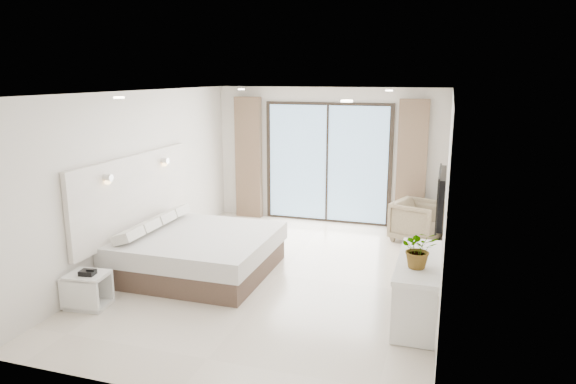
{
  "coord_description": "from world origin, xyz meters",
  "views": [
    {
      "loc": [
        2.27,
        -6.83,
        2.93
      ],
      "look_at": [
        0.01,
        0.4,
        1.2
      ],
      "focal_mm": 32.0,
      "sensor_mm": 36.0,
      "label": 1
    }
  ],
  "objects_px": {
    "bed": "(198,252)",
    "nightstand": "(88,290)",
    "console_desk": "(418,275)",
    "armchair": "(418,219)"
  },
  "relations": [
    {
      "from": "bed",
      "to": "nightstand",
      "type": "bearing_deg",
      "value": -117.81
    },
    {
      "from": "nightstand",
      "to": "armchair",
      "type": "distance_m",
      "value": 5.6
    },
    {
      "from": "nightstand",
      "to": "armchair",
      "type": "xyz_separation_m",
      "value": [
        3.87,
        4.05,
        0.18
      ]
    },
    {
      "from": "console_desk",
      "to": "armchair",
      "type": "distance_m",
      "value": 3.12
    },
    {
      "from": "bed",
      "to": "console_desk",
      "type": "relative_size",
      "value": 1.34
    },
    {
      "from": "bed",
      "to": "console_desk",
      "type": "height_order",
      "value": "console_desk"
    },
    {
      "from": "nightstand",
      "to": "armchair",
      "type": "relative_size",
      "value": 0.66
    },
    {
      "from": "armchair",
      "to": "nightstand",
      "type": "bearing_deg",
      "value": 155.89
    },
    {
      "from": "bed",
      "to": "armchair",
      "type": "bearing_deg",
      "value": 39.55
    },
    {
      "from": "bed",
      "to": "nightstand",
      "type": "relative_size",
      "value": 4.04
    }
  ]
}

